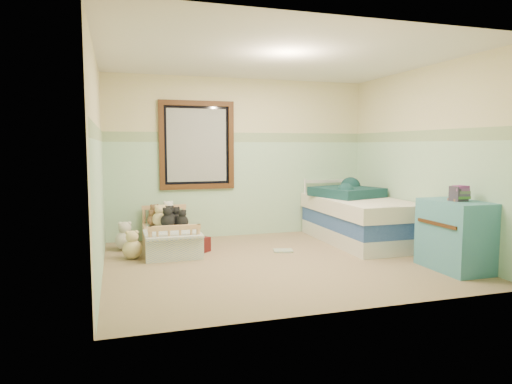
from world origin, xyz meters
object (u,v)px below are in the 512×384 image
object	(u,v)px
floor_book	(283,251)
twin_bed_frame	(358,235)
plush_floor_cream	(125,240)
red_pillow	(196,245)
plush_floor_tan	(132,249)
toddler_bed_frame	(169,244)
dresser	(455,235)

from	to	relation	value
floor_book	twin_bed_frame	bearing A→B (deg)	24.24
plush_floor_cream	red_pillow	world-z (taller)	plush_floor_cream
plush_floor_cream	plush_floor_tan	world-z (taller)	plush_floor_cream
toddler_bed_frame	twin_bed_frame	size ratio (longest dim) A/B	0.67
plush_floor_tan	plush_floor_cream	bearing A→B (deg)	98.23
plush_floor_tan	twin_bed_frame	xyz separation A→B (m)	(3.29, 0.06, -0.01)
plush_floor_cream	plush_floor_tan	xyz separation A→B (m)	(0.08, -0.54, -0.01)
twin_bed_frame	red_pillow	xyz separation A→B (m)	(-2.45, 0.06, -0.01)
plush_floor_cream	twin_bed_frame	world-z (taller)	plush_floor_cream
toddler_bed_frame	floor_book	bearing A→B (deg)	-20.98
toddler_bed_frame	floor_book	world-z (taller)	toddler_bed_frame
twin_bed_frame	floor_book	size ratio (longest dim) A/B	7.71
twin_bed_frame	dresser	xyz separation A→B (m)	(0.29, -1.69, 0.30)
dresser	floor_book	distance (m)	2.18
plush_floor_tan	red_pillow	bearing A→B (deg)	8.51
plush_floor_cream	twin_bed_frame	distance (m)	3.40
floor_book	red_pillow	bearing A→B (deg)	177.74
plush_floor_tan	red_pillow	world-z (taller)	plush_floor_tan
twin_bed_frame	floor_book	world-z (taller)	twin_bed_frame
plush_floor_tan	twin_bed_frame	bearing A→B (deg)	1.13
toddler_bed_frame	red_pillow	distance (m)	0.41
dresser	plush_floor_tan	bearing A→B (deg)	155.49
toddler_bed_frame	plush_floor_tan	size ratio (longest dim) A/B	5.33
twin_bed_frame	plush_floor_tan	bearing A→B (deg)	-178.87
red_pillow	floor_book	xyz separation A→B (m)	(1.15, -0.32, -0.09)
toddler_bed_frame	red_pillow	world-z (taller)	red_pillow
red_pillow	toddler_bed_frame	bearing A→B (deg)	142.70
plush_floor_tan	floor_book	world-z (taller)	plush_floor_tan
plush_floor_cream	red_pillow	size ratio (longest dim) A/B	0.85
plush_floor_tan	twin_bed_frame	size ratio (longest dim) A/B	0.12
plush_floor_cream	floor_book	size ratio (longest dim) A/B	1.05
dresser	red_pillow	size ratio (longest dim) A/B	2.55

